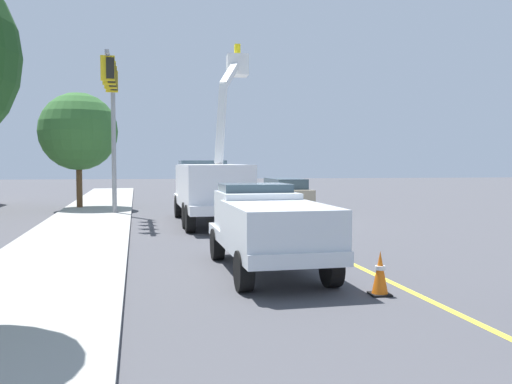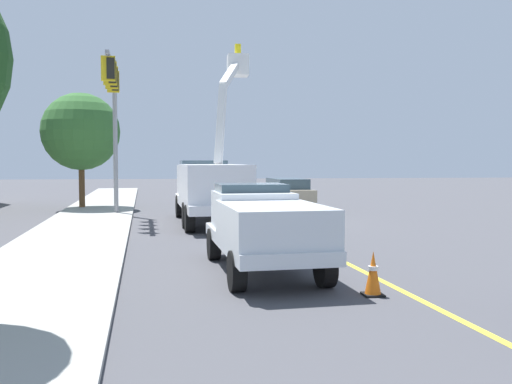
# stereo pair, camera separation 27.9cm
# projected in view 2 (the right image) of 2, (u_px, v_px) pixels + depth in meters

# --- Properties ---
(ground) EXTENTS (120.00, 120.00, 0.00)m
(ground) POSITION_uv_depth(u_px,v_px,m) (266.00, 223.00, 23.44)
(ground) COLOR #47474C
(sidewalk_far_side) EXTENTS (60.10, 8.35, 0.12)m
(sidewalk_far_side) POSITION_uv_depth(u_px,v_px,m) (85.00, 226.00, 21.92)
(sidewalk_far_side) COLOR #9E9E99
(sidewalk_far_side) RESTS_ON ground
(lane_centre_stripe) EXTENTS (49.85, 4.13, 0.01)m
(lane_centre_stripe) POSITION_uv_depth(u_px,v_px,m) (266.00, 223.00, 23.44)
(lane_centre_stripe) COLOR yellow
(lane_centre_stripe) RESTS_ON ground
(utility_bucket_truck) EXTENTS (8.37, 3.26, 7.70)m
(utility_bucket_truck) POSITION_uv_depth(u_px,v_px,m) (211.00, 185.00, 23.32)
(utility_bucket_truck) COLOR white
(utility_bucket_truck) RESTS_ON ground
(service_pickup_truck) EXTENTS (5.75, 2.54, 2.06)m
(service_pickup_truck) POSITION_uv_depth(u_px,v_px,m) (263.00, 226.00, 13.01)
(service_pickup_truck) COLOR silver
(service_pickup_truck) RESTS_ON ground
(passing_minivan) EXTENTS (4.94, 2.27, 1.69)m
(passing_minivan) POSITION_uv_depth(u_px,v_px,m) (288.00, 191.00, 30.53)
(passing_minivan) COLOR tan
(passing_minivan) RESTS_ON ground
(traffic_cone_leading) EXTENTS (0.40, 0.40, 0.89)m
(traffic_cone_leading) POSITION_uv_depth(u_px,v_px,m) (373.00, 274.00, 10.75)
(traffic_cone_leading) COLOR black
(traffic_cone_leading) RESTS_ON ground
(traffic_cone_mid_front) EXTENTS (0.40, 0.40, 0.71)m
(traffic_cone_mid_front) POSITION_uv_depth(u_px,v_px,m) (283.00, 228.00, 18.78)
(traffic_cone_mid_front) COLOR black
(traffic_cone_mid_front) RESTS_ON ground
(traffic_cone_mid_rear) EXTENTS (0.40, 0.40, 0.74)m
(traffic_cone_mid_rear) POSITION_uv_depth(u_px,v_px,m) (235.00, 206.00, 28.08)
(traffic_cone_mid_rear) COLOR black
(traffic_cone_mid_rear) RESTS_ON ground
(traffic_signal_mast) EXTENTS (5.70, 0.86, 7.61)m
(traffic_signal_mast) POSITION_uv_depth(u_px,v_px,m) (113.00, 99.00, 24.91)
(traffic_signal_mast) COLOR gray
(traffic_signal_mast) RESTS_ON ground
(street_tree_right) EXTENTS (4.25, 4.25, 6.41)m
(street_tree_right) POSITION_uv_depth(u_px,v_px,m) (81.00, 132.00, 29.95)
(street_tree_right) COLOR brown
(street_tree_right) RESTS_ON ground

